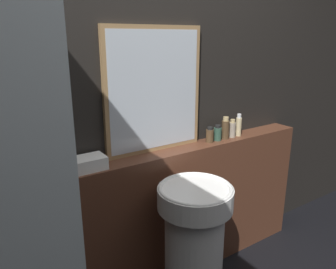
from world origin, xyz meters
The scene contains 10 objects.
wall_back centered at (0.00, 1.26, 1.25)m, with size 8.00×0.06×2.50m.
vanity_counter centered at (0.00, 1.14, 0.47)m, with size 2.37×0.17×0.94m.
pedestal_sink centered at (-0.02, 0.79, 0.46)m, with size 0.42×0.42×0.86m.
mirror centered at (-0.01, 1.21, 1.32)m, with size 0.66×0.03×0.76m.
towel_stack centered at (-0.51, 1.14, 0.98)m, with size 0.23×0.13×0.07m.
shampoo_bottle centered at (0.38, 1.14, 0.99)m, with size 0.05×0.05×0.11m.
conditioner_bottle centered at (0.46, 1.14, 0.99)m, with size 0.05×0.05×0.11m.
lotion_bottle centered at (0.53, 1.14, 1.01)m, with size 0.05×0.05×0.16m.
body_wash_bottle centered at (0.60, 1.14, 1.00)m, with size 0.05×0.05×0.13m.
hand_soap_bottle centered at (0.66, 1.14, 1.02)m, with size 0.04×0.04×0.16m.
Camera 1 is at (-1.04, -0.48, 1.64)m, focal length 35.00 mm.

